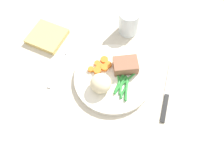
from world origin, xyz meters
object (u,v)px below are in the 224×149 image
meat_portion (126,65)px  knife (167,92)px  napkin (47,36)px  fork (59,66)px  water_glass (128,23)px  dinner_plate (112,77)px

meat_portion → knife: 15.28cm
napkin → knife: bearing=-12.5°
fork → water_glass: 27.66cm
napkin → meat_portion: bearing=-10.7°
dinner_plate → knife: 17.68cm
meat_portion → fork: 21.96cm
meat_portion → fork: meat_portion is taller
fork → knife: size_ratio=0.81×
dinner_plate → meat_portion: 5.71cm
dinner_plate → knife: bearing=-0.9°
fork → meat_portion: bearing=11.4°
dinner_plate → knife: (17.66, -0.29, -0.60)cm
fork → water_glass: bearing=48.9°
fork → napkin: bearing=130.2°
dinner_plate → water_glass: water_glass is taller
meat_portion → napkin: meat_portion is taller
water_glass → fork: bearing=-131.6°
meat_portion → water_glass: bearing=100.8°
fork → napkin: size_ratio=1.41×
napkin → water_glass: bearing=22.5°
fork → knife: knife is taller
dinner_plate → meat_portion: bearing=49.4°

